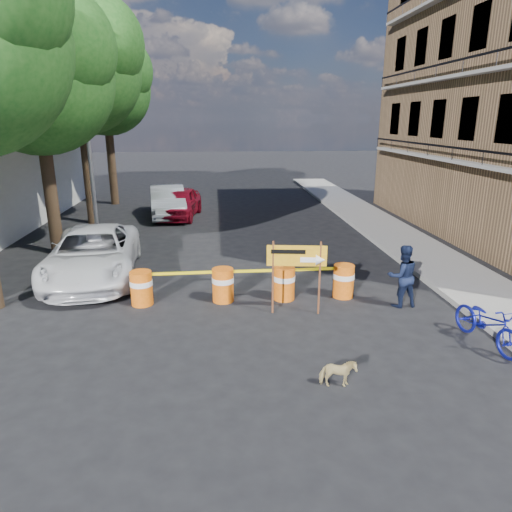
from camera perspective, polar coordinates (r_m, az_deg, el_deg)
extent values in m
plane|color=black|center=(10.53, 1.33, -9.45)|extent=(120.00, 120.00, 0.00)
cube|color=gray|center=(17.63, 19.50, 0.73)|extent=(2.40, 40.00, 0.15)
cylinder|color=#332316|center=(17.51, -24.36, 7.84)|extent=(0.44, 0.44, 4.76)
sphere|color=#194F16|center=(17.41, -25.84, 19.48)|extent=(5.00, 5.00, 5.00)
sphere|color=#194F16|center=(16.75, -23.83, 22.83)|extent=(3.75, 3.75, 3.75)
sphere|color=#194F16|center=(18.21, -27.17, 16.97)|extent=(3.50, 3.50, 3.50)
cylinder|color=#332316|center=(22.23, -20.34, 10.61)|extent=(0.44, 0.44, 5.32)
sphere|color=#194F16|center=(22.23, -21.45, 20.85)|extent=(5.40, 5.40, 5.40)
sphere|color=#194F16|center=(21.59, -19.53, 23.74)|extent=(4.05, 4.05, 4.05)
sphere|color=#194F16|center=(23.04, -22.80, 18.62)|extent=(3.78, 3.78, 3.78)
cylinder|color=#332316|center=(27.09, -17.62, 11.37)|extent=(0.44, 0.44, 4.93)
sphere|color=#194F16|center=(27.04, -18.34, 19.17)|extent=(4.80, 4.80, 4.80)
sphere|color=#194F16|center=(26.47, -16.87, 21.28)|extent=(3.60, 3.60, 3.60)
sphere|color=#194F16|center=(27.76, -19.44, 17.53)|extent=(3.36, 3.36, 3.36)
cylinder|color=gray|center=(19.53, -20.30, 13.86)|extent=(0.16, 0.16, 8.00)
cylinder|color=gray|center=(19.67, -20.00, 25.36)|extent=(1.00, 0.12, 0.12)
cube|color=silver|center=(19.55, -18.42, 25.41)|extent=(0.35, 0.18, 0.12)
cylinder|color=#D4580C|center=(12.20, -14.12, -3.91)|extent=(0.56, 0.56, 0.90)
cylinder|color=white|center=(12.15, -14.17, -3.25)|extent=(0.58, 0.58, 0.14)
cylinder|color=#D4580C|center=(12.08, -4.15, -3.64)|extent=(0.56, 0.56, 0.90)
cylinder|color=white|center=(12.03, -4.16, -2.97)|extent=(0.58, 0.58, 0.14)
cylinder|color=#D4580C|center=(12.20, 3.54, -3.42)|extent=(0.56, 0.56, 0.90)
cylinder|color=white|center=(12.15, 3.55, -2.75)|extent=(0.58, 0.58, 0.14)
cylinder|color=#D4580C|center=(12.56, 10.87, -3.09)|extent=(0.56, 0.56, 0.90)
cylinder|color=white|center=(12.51, 10.91, -2.44)|extent=(0.58, 0.58, 0.14)
cylinder|color=#592D19|center=(11.16, 2.13, -2.73)|extent=(0.05, 0.05, 1.86)
cylinder|color=#592D19|center=(11.21, 7.95, -2.80)|extent=(0.05, 0.05, 1.86)
cube|color=orange|center=(10.99, 5.12, 0.03)|extent=(1.44, 0.23, 0.52)
cube|color=white|center=(11.02, 6.61, -0.49)|extent=(0.41, 0.07, 0.12)
cone|color=white|center=(11.04, 8.06, -0.51)|extent=(0.26, 0.30, 0.27)
cube|color=black|center=(10.94, 4.06, 0.53)|extent=(0.82, 0.12, 0.10)
imported|color=#101832|center=(12.20, 17.83, -2.40)|extent=(0.84, 0.68, 1.63)
imported|color=#13199B|center=(10.76, 27.28, -5.24)|extent=(0.83, 1.11, 1.93)
imported|color=tan|center=(8.57, 10.19, -14.25)|extent=(0.67, 0.34, 0.55)
imported|color=silver|center=(14.54, -19.71, 0.21)|extent=(3.05, 5.65, 1.51)
imported|color=maroon|center=(22.70, -9.55, 6.57)|extent=(2.26, 4.43, 1.45)
imported|color=silver|center=(23.01, -10.98, 6.71)|extent=(2.20, 4.76, 1.51)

